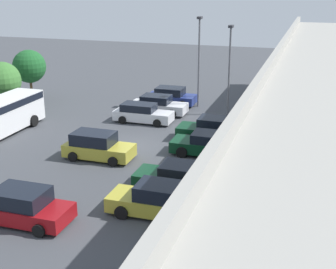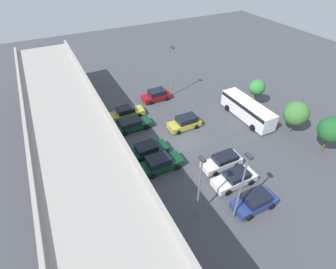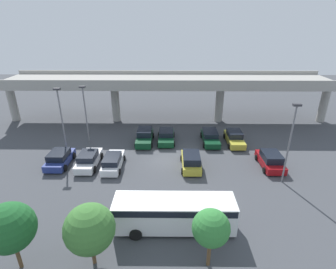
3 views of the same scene
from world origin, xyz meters
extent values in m
plane|color=#424449|center=(0.00, 0.00, 0.00)|extent=(101.50, 101.50, 0.00)
cube|color=#9E9B93|center=(0.00, 12.81, 6.10)|extent=(47.37, 7.60, 0.90)
cube|color=#9E9B93|center=(0.00, 9.16, 6.83)|extent=(47.37, 0.30, 0.55)
cube|color=#9E9B93|center=(0.00, 16.46, 6.83)|extent=(47.37, 0.30, 0.55)
cylinder|color=#9E9B93|center=(-7.89, 12.81, 2.83)|extent=(1.19, 1.19, 5.65)
cylinder|color=#9E9B93|center=(7.89, 12.81, 2.83)|extent=(1.19, 1.19, 5.65)
cylinder|color=#9E9B93|center=(23.68, 12.81, 2.83)|extent=(1.19, 1.19, 5.65)
cube|color=navy|center=(-11.43, -0.85, 0.55)|extent=(1.97, 4.34, 0.72)
cube|color=black|center=(-11.43, -0.96, 1.25)|extent=(1.81, 2.44, 0.66)
cylinder|color=black|center=(-12.44, 0.49, 0.35)|extent=(0.22, 0.71, 0.71)
cylinder|color=black|center=(-10.42, 0.49, 0.35)|extent=(0.22, 0.71, 0.71)
cylinder|color=black|center=(-12.44, -2.20, 0.35)|extent=(0.22, 0.71, 0.71)
cylinder|color=black|center=(-10.42, -2.20, 0.35)|extent=(0.22, 0.71, 0.71)
cube|color=silver|center=(-8.25, -1.00, 0.56)|extent=(1.87, 4.75, 0.74)
cube|color=black|center=(-8.25, -1.20, 1.25)|extent=(1.72, 2.37, 0.63)
cylinder|color=black|center=(-9.21, 0.48, 0.35)|extent=(0.22, 0.70, 0.70)
cylinder|color=black|center=(-7.29, 0.48, 0.35)|extent=(0.22, 0.70, 0.70)
cylinder|color=black|center=(-9.21, -2.47, 0.35)|extent=(0.22, 0.70, 0.70)
cylinder|color=black|center=(-7.29, -2.47, 0.35)|extent=(0.22, 0.70, 0.70)
cube|color=silver|center=(-5.57, -1.34, 0.54)|extent=(1.74, 4.64, 0.74)
cube|color=black|center=(-5.57, -1.74, 1.20)|extent=(1.60, 2.63, 0.58)
cylinder|color=black|center=(-6.47, 0.09, 0.31)|extent=(0.22, 0.61, 0.61)
cylinder|color=black|center=(-4.68, 0.09, 0.31)|extent=(0.22, 0.61, 0.61)
cylinder|color=black|center=(-6.47, -2.78, 0.31)|extent=(0.22, 0.61, 0.61)
cylinder|color=black|center=(-4.68, -2.78, 0.31)|extent=(0.22, 0.61, 0.61)
cube|color=#0C381E|center=(-2.81, 4.78, 0.58)|extent=(1.91, 4.78, 0.79)
cube|color=black|center=(-2.81, 5.13, 1.35)|extent=(1.76, 2.47, 0.74)
cylinder|color=black|center=(-1.83, 3.30, 0.34)|extent=(0.22, 0.68, 0.68)
cylinder|color=black|center=(-3.78, 3.30, 0.34)|extent=(0.22, 0.68, 0.68)
cylinder|color=black|center=(-1.83, 6.26, 0.34)|extent=(0.22, 0.68, 0.68)
cylinder|color=black|center=(-3.78, 6.26, 0.34)|extent=(0.22, 0.68, 0.68)
cube|color=#0C381E|center=(-0.06, 5.13, 0.55)|extent=(1.92, 4.65, 0.71)
cube|color=black|center=(-0.06, 5.38, 1.20)|extent=(1.77, 2.40, 0.59)
cylinder|color=black|center=(0.92, 3.69, 0.35)|extent=(0.22, 0.71, 0.71)
cylinder|color=black|center=(-1.05, 3.69, 0.35)|extent=(0.22, 0.71, 0.71)
cylinder|color=black|center=(0.92, 6.57, 0.35)|extent=(0.22, 0.71, 0.71)
cylinder|color=black|center=(-1.05, 6.57, 0.35)|extent=(0.22, 0.71, 0.71)
cube|color=gold|center=(2.67, -1.24, 0.56)|extent=(1.88, 4.38, 0.77)
cube|color=black|center=(2.67, -1.59, 1.32)|extent=(1.73, 2.61, 0.76)
cylinder|color=black|center=(1.71, 0.12, 0.31)|extent=(0.22, 0.62, 0.62)
cylinder|color=black|center=(3.63, 0.12, 0.31)|extent=(0.22, 0.62, 0.62)
cylinder|color=black|center=(1.71, -2.60, 0.31)|extent=(0.22, 0.62, 0.62)
cylinder|color=black|center=(3.63, -2.60, 0.31)|extent=(0.22, 0.62, 0.62)
cube|color=#0C381E|center=(5.57, 4.91, 0.54)|extent=(1.90, 4.87, 0.69)
cube|color=black|center=(5.57, 5.29, 1.18)|extent=(1.75, 2.72, 0.60)
cylinder|color=black|center=(6.55, 3.40, 0.36)|extent=(0.22, 0.72, 0.72)
cylinder|color=black|center=(4.60, 3.40, 0.36)|extent=(0.22, 0.72, 0.72)
cylinder|color=black|center=(6.55, 6.42, 0.36)|extent=(0.22, 0.72, 0.72)
cylinder|color=black|center=(4.60, 6.42, 0.36)|extent=(0.22, 0.72, 0.72)
cube|color=gold|center=(8.58, 4.68, 0.55)|extent=(1.83, 4.79, 0.72)
cube|color=black|center=(8.58, 4.85, 1.26)|extent=(1.68, 2.30, 0.71)
cylinder|color=black|center=(9.52, 3.19, 0.33)|extent=(0.22, 0.67, 0.67)
cylinder|color=black|center=(7.65, 3.19, 0.33)|extent=(0.22, 0.67, 0.67)
cylinder|color=black|center=(9.52, 6.16, 0.33)|extent=(0.22, 0.67, 0.67)
cylinder|color=black|center=(7.65, 6.16, 0.33)|extent=(0.22, 0.67, 0.67)
cube|color=maroon|center=(11.12, -1.01, 0.53)|extent=(1.97, 4.40, 0.73)
cube|color=black|center=(11.12, -1.17, 1.26)|extent=(1.81, 2.48, 0.74)
cylinder|color=black|center=(10.11, 0.36, 0.31)|extent=(0.22, 0.61, 0.61)
cylinder|color=black|center=(12.12, 0.36, 0.31)|extent=(0.22, 0.61, 0.61)
cylinder|color=black|center=(10.11, -2.37, 0.31)|extent=(0.22, 0.61, 0.61)
cylinder|color=black|center=(12.12, -2.37, 0.31)|extent=(0.22, 0.61, 0.61)
cube|color=white|center=(0.79, -10.21, 1.38)|extent=(8.84, 2.32, 2.28)
cube|color=black|center=(0.79, -10.21, 2.19)|extent=(8.66, 2.37, 0.50)
cylinder|color=black|center=(3.53, -9.03, 0.44)|extent=(0.89, 0.29, 0.89)
cylinder|color=black|center=(3.53, -11.39, 0.44)|extent=(0.89, 0.29, 0.89)
cylinder|color=black|center=(-1.96, -9.03, 0.44)|extent=(0.89, 0.29, 0.89)
cylinder|color=black|center=(-1.96, -11.39, 0.44)|extent=(0.89, 0.29, 0.89)
cylinder|color=slate|center=(-11.56, 1.60, 3.81)|extent=(0.16, 0.16, 7.62)
cube|color=#333338|center=(-11.56, 1.60, 7.72)|extent=(0.70, 0.35, 0.20)
cylinder|color=slate|center=(-9.85, 4.59, 3.58)|extent=(0.16, 0.16, 7.15)
cube|color=#333338|center=(-9.85, 4.59, 7.25)|extent=(0.70, 0.35, 0.20)
cylinder|color=slate|center=(11.30, -3.94, 3.82)|extent=(0.16, 0.16, 7.65)
cube|color=#333338|center=(11.30, -3.94, 7.75)|extent=(0.70, 0.35, 0.20)
cylinder|color=brown|center=(-8.94, -13.73, 0.96)|extent=(0.24, 0.24, 1.92)
sphere|color=#1E5B28|center=(-8.94, -13.73, 3.21)|extent=(3.02, 3.02, 3.02)
cylinder|color=brown|center=(-4.38, -13.37, 0.74)|extent=(0.24, 0.24, 1.48)
sphere|color=#3D7533|center=(-4.38, -13.37, 2.82)|extent=(3.13, 3.13, 3.13)
cylinder|color=brown|center=(2.92, -13.45, 1.02)|extent=(0.24, 0.24, 2.04)
sphere|color=#337F38|center=(2.92, -13.45, 3.03)|extent=(2.31, 2.31, 2.31)
camera|label=1|loc=(27.74, 11.33, 10.91)|focal=50.00mm
camera|label=2|loc=(-21.66, 13.51, 21.02)|focal=28.00mm
camera|label=3|loc=(0.48, -25.52, 14.34)|focal=28.00mm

